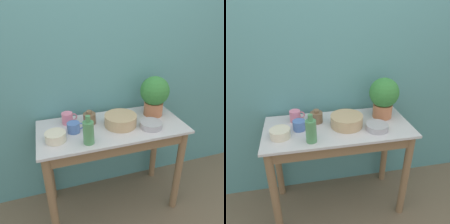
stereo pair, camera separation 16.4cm
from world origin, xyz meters
The scene contains 10 objects.
wall_back centered at (0.00, 0.58, 1.20)m, with size 6.00×0.05×2.40m.
counter_table centered at (0.00, 0.24, 0.62)m, with size 1.13×0.53×0.82m.
potted_plant centered at (0.39, 0.35, 1.01)m, with size 0.24×0.24×0.33m.
bowl_wash_large centered at (0.07, 0.25, 0.86)m, with size 0.25×0.25×0.09m.
bottle_tall centered at (-0.22, 0.09, 0.91)m, with size 0.07×0.07×0.21m.
bottle_short centered at (-0.16, 0.36, 0.86)m, with size 0.10×0.10×0.11m.
mug_pink centered at (-0.32, 0.41, 0.86)m, with size 0.12×0.09×0.09m.
mug_blue centered at (-0.29, 0.26, 0.86)m, with size 0.13×0.09×0.08m.
bowl_small_steel centered at (0.28, 0.15, 0.84)m, with size 0.17×0.17×0.05m.
bowl_small_cream centered at (-0.43, 0.19, 0.85)m, with size 0.14×0.14×0.06m.
Camera 1 is at (-0.45, -1.14, 1.67)m, focal length 35.00 mm.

